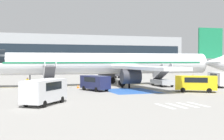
{
  "coord_description": "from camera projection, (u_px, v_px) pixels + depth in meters",
  "views": [
    {
      "loc": [
        -18.2,
        -50.97,
        4.28
      ],
      "look_at": [
        -2.25,
        -4.71,
        2.69
      ],
      "focal_mm": 50.0,
      "sensor_mm": 36.0,
      "label": 1
    }
  ],
  "objects": [
    {
      "name": "ground_crew_2",
      "position": [
        193.0,
        79.0,
        51.86
      ],
      "size": [
        0.44,
        0.48,
        1.86
      ],
      "rotation": [
        0.0,
        0.0,
        4.1
      ],
      "color": "black",
      "rests_on": "ground_plane"
    },
    {
      "name": "fuel_tanker",
      "position": [
        110.0,
        70.0,
        76.59
      ],
      "size": [
        2.78,
        10.31,
        3.61
      ],
      "rotation": [
        0.0,
        0.0,
        -0.01
      ],
      "color": "#38383D",
      "rests_on": "ground_plane"
    },
    {
      "name": "apron_stand_patch_blue",
      "position": [
        130.0,
        91.0,
        42.97
      ],
      "size": [
        6.43,
        8.07,
        0.01
      ],
      "primitive_type": "cube",
      "color": "#2856A8",
      "rests_on": "ground_plane"
    },
    {
      "name": "service_van_1",
      "position": [
        44.0,
        90.0,
        29.77
      ],
      "size": [
        4.94,
        5.52,
        2.41
      ],
      "rotation": [
        0.0,
        0.0,
        2.48
      ],
      "color": "silver",
      "rests_on": "ground_plane"
    },
    {
      "name": "ground_plane",
      "position": [
        115.0,
        84.0,
        54.23
      ],
      "size": [
        600.0,
        600.0,
        0.0
      ],
      "primitive_type": "plane",
      "color": "gray"
    },
    {
      "name": "apron_walkway_bar_1",
      "position": [
        176.0,
        105.0,
        29.19
      ],
      "size": [
        0.44,
        3.6,
        0.01
      ],
      "primitive_type": "cube",
      "color": "silver",
      "rests_on": "ground_plane"
    },
    {
      "name": "service_van_0",
      "position": [
        196.0,
        82.0,
        41.46
      ],
      "size": [
        5.52,
        4.47,
        2.17
      ],
      "rotation": [
        0.0,
        0.0,
        1.0
      ],
      "color": "yellow",
      "rests_on": "ground_plane"
    },
    {
      "name": "service_van_2",
      "position": [
        219.0,
        78.0,
        49.21
      ],
      "size": [
        3.36,
        5.7,
        2.32
      ],
      "rotation": [
        0.0,
        0.0,
        5.99
      ],
      "color": "silver",
      "rests_on": "ground_plane"
    },
    {
      "name": "traffic_cone_0",
      "position": [
        78.0,
        86.0,
        47.29
      ],
      "size": [
        0.48,
        0.48,
        0.54
      ],
      "color": "orange",
      "rests_on": "ground_plane"
    },
    {
      "name": "service_van_3",
      "position": [
        95.0,
        82.0,
        43.14
      ],
      "size": [
        3.42,
        4.96,
        2.1
      ],
      "rotation": [
        0.0,
        0.0,
        3.51
      ],
      "color": "#1E234C",
      "rests_on": "ground_plane"
    },
    {
      "name": "ground_crew_1",
      "position": [
        28.0,
        83.0,
        42.73
      ],
      "size": [
        0.49,
        0.38,
        1.86
      ],
      "rotation": [
        0.0,
        0.0,
        5.89
      ],
      "color": "black",
      "rests_on": "ground_plane"
    },
    {
      "name": "airliner",
      "position": [
        111.0,
        64.0,
        52.78
      ],
      "size": [
        45.41,
        34.04,
        10.21
      ],
      "rotation": [
        0.0,
        0.0,
        1.51
      ],
      "color": "silver",
      "rests_on": "ground_plane"
    },
    {
      "name": "boarding_stairs_aft",
      "position": [
        162.0,
        80.0,
        50.75
      ],
      "size": [
        2.47,
        5.33,
        3.83
      ],
      "rotation": [
        0.0,
        0.0,
        -0.06
      ],
      "color": "#ADB2BA",
      "rests_on": "ground_plane"
    },
    {
      "name": "apron_walkway_bar_2",
      "position": [
        187.0,
        105.0,
        29.59
      ],
      "size": [
        0.44,
        3.6,
        0.01
      ],
      "primitive_type": "cube",
      "color": "silver",
      "rests_on": "ground_plane"
    },
    {
      "name": "apron_leadline_yellow",
      "position": [
        107.0,
        85.0,
        52.72
      ],
      "size": [
        79.97,
        4.7,
        0.01
      ],
      "primitive_type": "cube",
      "rotation": [
        0.0,
        0.0,
        1.51
      ],
      "color": "gold",
      "rests_on": "ground_plane"
    },
    {
      "name": "apron_walkway_bar_0",
      "position": [
        165.0,
        106.0,
        28.8
      ],
      "size": [
        0.44,
        3.6,
        0.01
      ],
      "primitive_type": "cube",
      "color": "silver",
      "rests_on": "ground_plane"
    },
    {
      "name": "terminal_building",
      "position": [
        78.0,
        53.0,
        123.98
      ],
      "size": [
        86.95,
        12.1,
        13.89
      ],
      "color": "#9EA3A8",
      "rests_on": "ground_plane"
    },
    {
      "name": "ground_crew_0",
      "position": [
        129.0,
        82.0,
        47.31
      ],
      "size": [
        0.48,
        0.35,
        1.69
      ],
      "rotation": [
        0.0,
        0.0,
        3.45
      ],
      "color": "black",
      "rests_on": "ground_plane"
    },
    {
      "name": "ground_crew_3",
      "position": [
        122.0,
        81.0,
        47.45
      ],
      "size": [
        0.49,
        0.4,
        1.79
      ],
      "rotation": [
        0.0,
        0.0,
        5.81
      ],
      "color": "black",
      "rests_on": "ground_plane"
    },
    {
      "name": "apron_walkway_bar_3",
      "position": [
        198.0,
        104.0,
        29.98
      ],
      "size": [
        0.44,
        3.6,
        0.01
      ],
      "primitive_type": "cube",
      "color": "silver",
      "rests_on": "ground_plane"
    },
    {
      "name": "boarding_stairs_forward",
      "position": [
        50.0,
        82.0,
        45.83
      ],
      "size": [
        2.47,
        5.33,
        4.25
      ],
      "rotation": [
        0.0,
        0.0,
        -0.06
      ],
      "color": "#ADB2BA",
      "rests_on": "ground_plane"
    }
  ]
}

